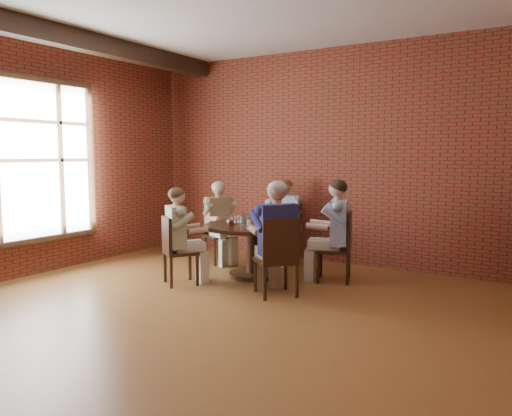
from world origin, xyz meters
The scene contains 28 objects.
floor centered at (0.00, 0.00, 0.00)m, with size 7.00×7.00×0.00m, color brown.
wall_back centered at (0.00, 3.50, 1.70)m, with size 7.00×7.00×0.00m, color brown.
ceiling_beam centered at (-2.45, 0.00, 3.27)m, with size 0.22×6.90×0.26m, color black.
window centered at (-3.18, 0.40, 1.65)m, with size 0.10×2.16×2.36m.
dining_table centered at (-0.46, 2.00, 0.53)m, with size 1.41×1.41×0.75m.
chair_a centered at (0.70, 2.39, 0.52)m, with size 0.57×0.57×0.97m.
diner_a centered at (0.61, 2.36, 0.70)m, with size 0.56×0.69×1.39m, color #4064A8, non-canonical shape.
chair_b centered at (-0.55, 3.15, 0.51)m, with size 0.46×0.46×0.94m.
diner_b centered at (-0.54, 3.06, 0.67)m, with size 0.53×0.66×1.34m, color #8297A6, non-canonical shape.
chair_c centered at (-1.48, 2.53, 0.50)m, with size 0.55×0.55×0.92m.
diner_c centered at (-1.41, 2.49, 0.65)m, with size 0.51×0.63×1.30m, color brown, non-canonical shape.
chair_d centered at (-1.12, 1.07, 0.50)m, with size 0.57×0.57×0.92m.
diner_d centered at (-1.07, 1.13, 0.65)m, with size 0.51×0.62×1.30m, color tan, non-canonical shape.
chair_e centered at (0.34, 1.27, 0.53)m, with size 0.66×0.66×0.98m.
diner_e centered at (0.27, 1.34, 0.71)m, with size 0.57×0.71×1.41m, color #1C1E4F, non-canonical shape.
plate_a centered at (0.03, 2.08, 0.76)m, with size 0.26×0.26×0.01m, color white.
plate_b centered at (-0.50, 2.51, 0.76)m, with size 0.26×0.26×0.01m, color white.
plate_c centered at (-0.86, 2.13, 0.76)m, with size 0.26×0.26×0.01m, color white.
plate_d centered at (-0.23, 1.70, 0.76)m, with size 0.26×0.26×0.01m, color white.
glass_a centered at (-0.24, 1.99, 0.82)m, with size 0.07×0.07×0.14m, color white.
glass_b centered at (-0.39, 2.14, 0.82)m, with size 0.07×0.07×0.14m, color white.
glass_c centered at (-0.59, 2.26, 0.82)m, with size 0.07×0.07×0.14m, color white.
glass_d centered at (-0.70, 2.08, 0.82)m, with size 0.07×0.07×0.14m, color white.
glass_e centered at (-0.69, 1.86, 0.82)m, with size 0.07×0.07×0.14m, color white.
glass_f centered at (-0.59, 1.64, 0.82)m, with size 0.07×0.07×0.14m, color white.
glass_g centered at (-0.44, 1.86, 0.82)m, with size 0.07×0.07×0.14m, color white.
glass_h centered at (-0.18, 1.89, 0.82)m, with size 0.07×0.07×0.14m, color white.
smartphone centered at (0.02, 1.82, 0.75)m, with size 0.08×0.15×0.01m, color black.
Camera 1 is at (3.23, -3.92, 1.72)m, focal length 35.00 mm.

